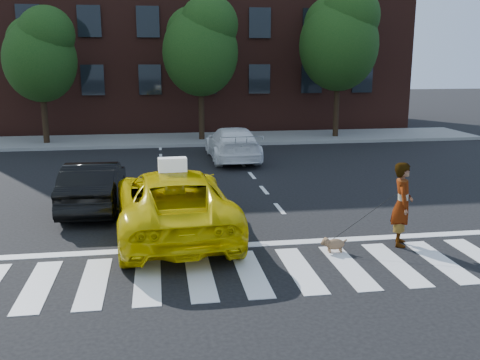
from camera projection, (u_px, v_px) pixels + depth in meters
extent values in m
plane|color=black|center=(251.00, 273.00, 10.50)|extent=(120.00, 120.00, 0.00)
cube|color=silver|center=(251.00, 273.00, 10.50)|extent=(13.00, 2.40, 0.01)
cube|color=silver|center=(238.00, 245.00, 12.04)|extent=(12.00, 0.30, 0.01)
cube|color=slate|center=(191.00, 139.00, 27.34)|extent=(30.00, 4.00, 0.15)
cube|color=#431F17|center=(181.00, 27.00, 33.25)|extent=(26.00, 10.00, 12.00)
cylinder|color=black|center=(44.00, 112.00, 25.46)|extent=(0.28, 0.28, 3.25)
ellipsoid|color=black|center=(40.00, 60.00, 24.92)|extent=(3.38, 3.38, 3.89)
sphere|color=black|center=(46.00, 34.00, 24.53)|extent=(2.60, 2.60, 2.60)
sphere|color=black|center=(32.00, 42.00, 24.92)|extent=(2.34, 2.34, 2.34)
cylinder|color=black|center=(201.00, 107.00, 26.55)|extent=(0.28, 0.28, 3.55)
ellipsoid|color=black|center=(200.00, 52.00, 25.97)|extent=(3.69, 3.69, 4.25)
sphere|color=black|center=(209.00, 25.00, 25.55)|extent=(2.84, 2.84, 2.84)
sphere|color=black|center=(193.00, 33.00, 25.95)|extent=(2.56, 2.56, 2.56)
cylinder|color=black|center=(337.00, 102.00, 27.58)|extent=(0.28, 0.28, 3.85)
ellipsoid|color=black|center=(339.00, 45.00, 26.94)|extent=(4.00, 4.00, 4.60)
sphere|color=black|center=(349.00, 16.00, 26.50)|extent=(3.08, 3.08, 3.08)
sphere|color=black|center=(331.00, 25.00, 26.91)|extent=(2.77, 2.77, 2.77)
imported|color=#D5BC04|center=(173.00, 202.00, 12.74)|extent=(2.92, 5.77, 1.56)
imported|color=black|center=(94.00, 185.00, 14.86)|extent=(1.54, 4.12, 1.35)
imported|color=white|center=(233.00, 144.00, 22.05)|extent=(1.97, 4.74, 1.37)
imported|color=#999999|center=(402.00, 204.00, 11.89)|extent=(0.67, 0.81, 1.90)
ellipsoid|color=olive|center=(335.00, 244.00, 11.58)|extent=(0.43, 0.25, 0.23)
sphere|color=olive|center=(326.00, 242.00, 11.55)|extent=(0.19, 0.19, 0.18)
sphere|color=olive|center=(323.00, 243.00, 11.55)|extent=(0.09, 0.09, 0.08)
cylinder|color=olive|center=(345.00, 241.00, 11.58)|extent=(0.12, 0.05, 0.10)
sphere|color=olive|center=(325.00, 239.00, 11.59)|extent=(0.07, 0.07, 0.06)
sphere|color=olive|center=(327.00, 240.00, 11.48)|extent=(0.07, 0.07, 0.06)
cylinder|color=olive|center=(330.00, 251.00, 11.55)|extent=(0.05, 0.05, 0.11)
cylinder|color=olive|center=(329.00, 249.00, 11.65)|extent=(0.05, 0.05, 0.11)
cylinder|color=olive|center=(341.00, 250.00, 11.57)|extent=(0.05, 0.05, 0.11)
cylinder|color=olive|center=(340.00, 249.00, 11.67)|extent=(0.05, 0.05, 0.11)
cube|color=white|center=(172.00, 165.00, 12.33)|extent=(0.67, 0.32, 0.32)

